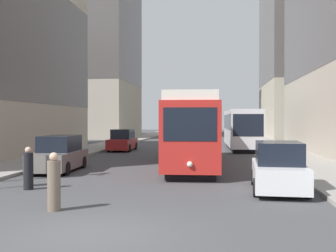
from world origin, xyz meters
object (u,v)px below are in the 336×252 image
object	(u,v)px
streetcar	(194,129)
transit_bus	(242,127)
parked_car_left_mid	(59,155)
parked_car_right_far	(278,168)
pedestrian_crossing_far	(28,170)
parked_car_left_near	(123,141)
pedestrian_crossing_near	(54,184)

from	to	relation	value
streetcar	transit_bus	size ratio (longest dim) A/B	1.25
parked_car_left_mid	parked_car_right_far	distance (m)	11.29
parked_car_right_far	pedestrian_crossing_far	bearing A→B (deg)	7.82
parked_car_left_near	parked_car_right_far	distance (m)	21.54
parked_car_left_mid	pedestrian_crossing_far	distance (m)	5.58
parked_car_left_near	parked_car_right_far	bearing A→B (deg)	-62.71
parked_car_left_mid	pedestrian_crossing_near	distance (m)	9.50
parked_car_right_far	pedestrian_crossing_far	size ratio (longest dim) A/B	2.75
parked_car_left_mid	parked_car_right_far	world-z (taller)	same
parked_car_right_far	parked_car_left_mid	bearing A→B (deg)	-21.70
transit_bus	parked_car_left_near	distance (m)	10.65
pedestrian_crossing_near	pedestrian_crossing_far	size ratio (longest dim) A/B	1.05
pedestrian_crossing_far	pedestrian_crossing_near	bearing A→B (deg)	145.53
parked_car_left_near	pedestrian_crossing_near	size ratio (longest dim) A/B	2.80
pedestrian_crossing_far	streetcar	bearing A→B (deg)	-101.28
streetcar	pedestrian_crossing_near	world-z (taller)	streetcar
streetcar	parked_car_right_far	world-z (taller)	streetcar
pedestrian_crossing_far	parked_car_right_far	bearing A→B (deg)	-154.75
transit_bus	pedestrian_crossing_near	xyz separation A→B (m)	(-6.80, -26.23, -1.16)
transit_bus	pedestrian_crossing_near	bearing A→B (deg)	-106.35
parked_car_right_far	pedestrian_crossing_near	distance (m)	8.08
streetcar	pedestrian_crossing_far	bearing A→B (deg)	-123.62
parked_car_left_near	parked_car_left_mid	world-z (taller)	same
parked_car_right_far	pedestrian_crossing_near	bearing A→B (deg)	34.14
parked_car_left_near	pedestrian_crossing_near	world-z (taller)	parked_car_left_near
parked_car_left_mid	pedestrian_crossing_far	size ratio (longest dim) A/B	2.98
streetcar	parked_car_right_far	size ratio (longest dim) A/B	3.21
parked_car_left_near	pedestrian_crossing_near	xyz separation A→B (m)	(3.32, -23.12, -0.06)
parked_car_left_near	parked_car_right_far	world-z (taller)	same
streetcar	parked_car_right_far	distance (m)	9.27
parked_car_right_far	pedestrian_crossing_far	distance (m)	9.34
transit_bus	parked_car_left_near	size ratio (longest dim) A/B	2.40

